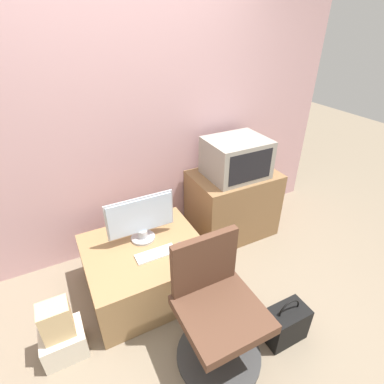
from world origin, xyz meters
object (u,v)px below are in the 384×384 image
(crt_tv, at_px, (236,158))
(office_chair, at_px, (217,314))
(handbag, at_px, (286,324))
(mouse, at_px, (180,244))
(cardboard_box_lower, at_px, (64,342))
(main_monitor, at_px, (141,219))
(keyboard, at_px, (156,254))

(crt_tv, height_order, office_chair, crt_tv)
(office_chair, distance_m, handbag, 0.57)
(mouse, distance_m, handbag, 0.96)
(cardboard_box_lower, xyz_separation_m, handbag, (1.42, -0.60, 0.04))
(handbag, bearing_deg, office_chair, 163.82)
(crt_tv, bearing_deg, handbag, -105.69)
(main_monitor, height_order, cardboard_box_lower, main_monitor)
(office_chair, bearing_deg, mouse, 86.00)
(office_chair, xyz_separation_m, handbag, (0.50, -0.14, -0.24))
(crt_tv, bearing_deg, mouse, -152.34)
(crt_tv, relative_size, cardboard_box_lower, 1.97)
(office_chair, bearing_deg, crt_tv, 51.82)
(mouse, bearing_deg, office_chair, -94.00)
(keyboard, relative_size, cardboard_box_lower, 1.12)
(keyboard, height_order, office_chair, office_chair)
(mouse, bearing_deg, keyboard, -176.72)
(main_monitor, bearing_deg, crt_tv, 10.82)
(keyboard, bearing_deg, office_chair, -75.48)
(mouse, distance_m, office_chair, 0.65)
(mouse, xyz_separation_m, cardboard_box_lower, (-0.97, -0.19, -0.35))
(crt_tv, relative_size, office_chair, 0.62)
(keyboard, distance_m, office_chair, 0.66)
(mouse, xyz_separation_m, handbag, (0.45, -0.79, -0.31))
(keyboard, distance_m, mouse, 0.21)
(main_monitor, distance_m, keyboard, 0.30)
(mouse, relative_size, crt_tv, 0.12)
(main_monitor, distance_m, mouse, 0.37)
(main_monitor, height_order, crt_tv, crt_tv)
(keyboard, bearing_deg, mouse, 3.28)
(keyboard, height_order, cardboard_box_lower, keyboard)
(main_monitor, xyz_separation_m, keyboard, (0.02, -0.23, -0.19))
(keyboard, bearing_deg, cardboard_box_lower, -166.85)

